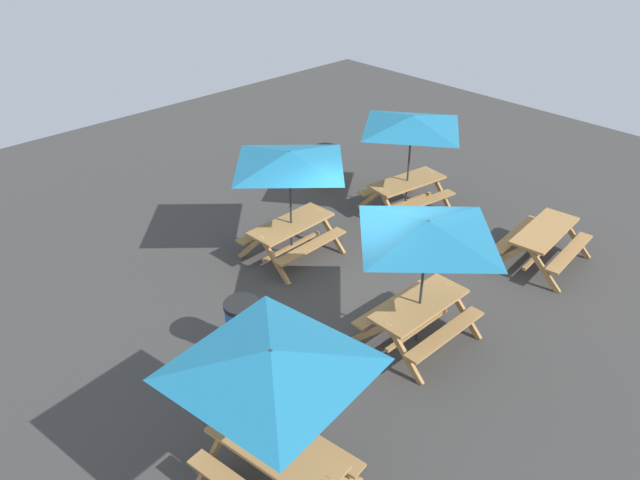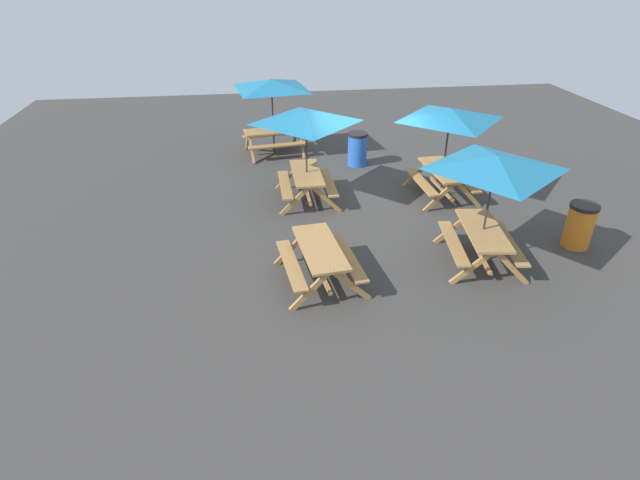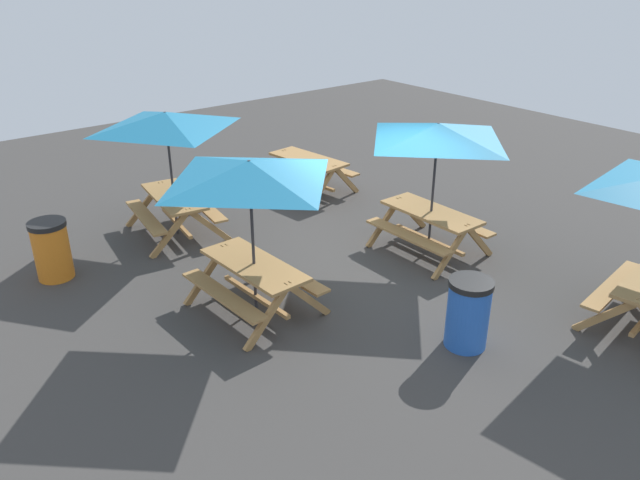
# 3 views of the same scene
# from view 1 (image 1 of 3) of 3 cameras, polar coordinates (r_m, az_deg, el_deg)

# --- Properties ---
(ground_plane) EXTENTS (24.00, 24.00, 0.00)m
(ground_plane) POSITION_cam_1_polar(r_m,az_deg,el_deg) (11.58, 3.67, -5.45)
(ground_plane) COLOR #3D3A38
(ground_plane) RESTS_ON ground
(picnic_table_0) EXTENTS (2.08, 2.08, 2.34)m
(picnic_table_0) POSITION_cam_1_polar(r_m,az_deg,el_deg) (11.91, -2.79, 6.73)
(picnic_table_0) COLOR #A87A44
(picnic_table_0) RESTS_ON ground
(picnic_table_1) EXTENTS (1.94, 1.70, 0.81)m
(picnic_table_1) POSITION_cam_1_polar(r_m,az_deg,el_deg) (13.09, 19.75, 0.16)
(picnic_table_1) COLOR #A87A44
(picnic_table_1) RESTS_ON ground
(picnic_table_2) EXTENTS (2.27, 2.27, 2.34)m
(picnic_table_2) POSITION_cam_1_polar(r_m,az_deg,el_deg) (13.85, 8.36, 9.98)
(picnic_table_2) COLOR #A87A44
(picnic_table_2) RESTS_ON ground
(picnic_table_3) EXTENTS (2.80, 2.80, 2.34)m
(picnic_table_3) POSITION_cam_1_polar(r_m,az_deg,el_deg) (7.17, -4.44, -11.89)
(picnic_table_3) COLOR #A87A44
(picnic_table_3) RESTS_ON ground
(picnic_table_4) EXTENTS (2.00, 2.00, 2.34)m
(picnic_table_4) POSITION_cam_1_polar(r_m,az_deg,el_deg) (9.65, 9.72, 0.14)
(picnic_table_4) COLOR #A87A44
(picnic_table_4) RESTS_ON ground
(trash_bin_orange) EXTENTS (0.59, 0.59, 0.98)m
(trash_bin_orange) POSITION_cam_1_polar(r_m,az_deg,el_deg) (15.62, 0.47, 6.84)
(trash_bin_orange) COLOR orange
(trash_bin_orange) RESTS_ON ground
(trash_bin_blue) EXTENTS (0.59, 0.59, 0.98)m
(trash_bin_blue) POSITION_cam_1_polar(r_m,az_deg,el_deg) (10.20, -7.00, -7.93)
(trash_bin_blue) COLOR blue
(trash_bin_blue) RESTS_ON ground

